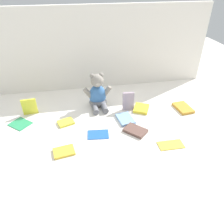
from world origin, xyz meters
TOP-DOWN VIEW (x-y plane):
  - ground_plane at (0.00, 0.00)m, footprint 3.20×3.20m
  - backdrop_drape at (0.00, 0.44)m, footprint 1.59×0.03m
  - teddy_bear at (-0.07, 0.15)m, footprint 0.19×0.17m
  - book_case_0 at (0.11, 0.06)m, footprint 0.07×0.03m
  - book_case_1 at (0.07, -0.05)m, footprint 0.10×0.13m
  - book_case_2 at (0.25, -0.32)m, footprint 0.13×0.07m
  - book_case_3 at (0.10, -0.18)m, footprint 0.14×0.15m
  - book_case_4 at (-0.29, -0.02)m, footprint 0.11×0.10m
  - book_case_5 at (-0.50, 0.12)m, footprint 0.09×0.03m
  - book_case_6 at (0.47, 0.00)m, footprint 0.10×0.15m
  - book_case_7 at (-0.30, -0.27)m, footprint 0.11×0.09m
  - book_case_8 at (-0.11, -0.16)m, footprint 0.12×0.09m
  - book_case_9 at (-0.56, 0.02)m, footprint 0.15×0.15m
  - book_case_10 at (0.20, 0.04)m, footprint 0.13×0.14m

SIDE VIEW (x-z plane):
  - ground_plane at x=0.00m, z-range 0.00..0.00m
  - book_case_8 at x=-0.11m, z-range 0.00..0.01m
  - book_case_9 at x=-0.56m, z-range 0.00..0.01m
  - book_case_2 at x=0.25m, z-range 0.00..0.01m
  - book_case_7 at x=-0.30m, z-range 0.00..0.01m
  - book_case_4 at x=-0.29m, z-range 0.00..0.01m
  - book_case_1 at x=0.07m, z-range 0.00..0.02m
  - book_case_3 at x=0.10m, z-range 0.00..0.02m
  - book_case_6 at x=0.47m, z-range 0.00..0.02m
  - book_case_10 at x=0.20m, z-range 0.00..0.02m
  - book_case_5 at x=-0.50m, z-range 0.00..0.11m
  - book_case_0 at x=0.11m, z-range 0.00..0.12m
  - teddy_bear at x=-0.07m, z-range -0.03..0.20m
  - backdrop_drape at x=0.00m, z-range 0.00..0.59m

